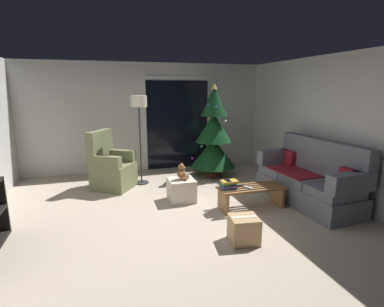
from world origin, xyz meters
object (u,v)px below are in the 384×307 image
(remote_silver, at_px, (249,188))
(christmas_tree, at_px, (213,136))
(coffee_table, at_px, (251,194))
(cell_phone, at_px, (228,180))
(ottoman, at_px, (181,190))
(cardboard_box_taped_mid_floor, at_px, (244,230))
(book_stack, at_px, (229,185))
(remote_graphite, at_px, (238,185))
(couch, at_px, (310,180))
(armchair, at_px, (111,168))
(floor_lamp, at_px, (139,110))
(teddy_bear_chestnut, at_px, (182,173))

(remote_silver, bearing_deg, christmas_tree, -122.59)
(coffee_table, height_order, christmas_tree, christmas_tree)
(coffee_table, relative_size, cell_phone, 7.64)
(cell_phone, height_order, ottoman, cell_phone)
(cardboard_box_taped_mid_floor, bearing_deg, book_stack, 77.58)
(remote_graphite, distance_m, cell_phone, 0.26)
(christmas_tree, height_order, cardboard_box_taped_mid_floor, christmas_tree)
(couch, bearing_deg, cell_phone, 177.54)
(remote_graphite, distance_m, cardboard_box_taped_mid_floor, 1.15)
(armchair, distance_m, floor_lamp, 1.26)
(cell_phone, height_order, christmas_tree, christmas_tree)
(armchair, distance_m, cardboard_box_taped_mid_floor, 3.08)
(book_stack, xyz_separation_m, armchair, (-1.75, 1.68, -0.03))
(remote_silver, bearing_deg, remote_graphite, -86.11)
(christmas_tree, relative_size, cardboard_box_taped_mid_floor, 5.13)
(remote_silver, height_order, ottoman, remote_silver)
(coffee_table, bearing_deg, floor_lamp, 130.40)
(book_stack, height_order, christmas_tree, christmas_tree)
(christmas_tree, bearing_deg, coffee_table, -91.48)
(coffee_table, bearing_deg, book_stack, 176.64)
(book_stack, bearing_deg, christmas_tree, 76.71)
(remote_graphite, distance_m, ottoman, 1.00)
(couch, relative_size, armchair, 1.75)
(floor_lamp, relative_size, cardboard_box_taped_mid_floor, 4.52)
(ottoman, bearing_deg, coffee_table, -32.71)
(floor_lamp, relative_size, ottoman, 4.05)
(ottoman, height_order, teddy_bear_chestnut, teddy_bear_chestnut)
(armchair, xyz_separation_m, cardboard_box_taped_mid_floor, (1.53, -2.66, -0.23))
(couch, distance_m, floor_lamp, 3.40)
(remote_graphite, height_order, book_stack, book_stack)
(remote_silver, height_order, book_stack, book_stack)
(cardboard_box_taped_mid_floor, bearing_deg, couch, 28.61)
(remote_graphite, bearing_deg, christmas_tree, 24.32)
(christmas_tree, relative_size, ottoman, 4.60)
(armchair, height_order, cardboard_box_taped_mid_floor, armchair)
(couch, bearing_deg, ottoman, 161.81)
(floor_lamp, bearing_deg, christmas_tree, 2.57)
(book_stack, height_order, floor_lamp, floor_lamp)
(armchair, bearing_deg, book_stack, -43.72)
(book_stack, bearing_deg, ottoman, 134.54)
(teddy_bear_chestnut, bearing_deg, book_stack, -45.61)
(coffee_table, xyz_separation_m, remote_silver, (-0.09, -0.07, 0.13))
(cell_phone, distance_m, cardboard_box_taped_mid_floor, 1.06)
(christmas_tree, bearing_deg, teddy_bear_chestnut, -129.86)
(coffee_table, distance_m, remote_silver, 0.17)
(couch, bearing_deg, cardboard_box_taped_mid_floor, -151.39)
(remote_graphite, distance_m, floor_lamp, 2.47)
(christmas_tree, bearing_deg, remote_graphite, -97.56)
(armchair, bearing_deg, couch, -28.33)
(armchair, bearing_deg, ottoman, -42.74)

